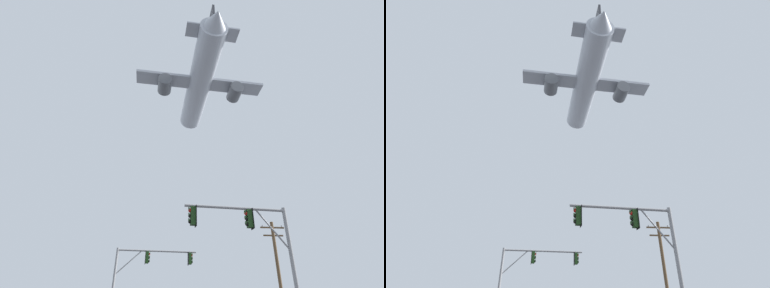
% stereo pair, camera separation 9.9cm
% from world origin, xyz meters
% --- Properties ---
extents(signal_pole_near, '(5.46, 0.76, 6.15)m').
position_xyz_m(signal_pole_near, '(3.81, 7.01, 4.61)').
color(signal_pole_near, gray).
rests_on(signal_pole_near, ground).
extents(signal_pole_far, '(6.61, 0.96, 5.70)m').
position_xyz_m(signal_pole_far, '(-2.13, 17.63, 4.34)').
color(signal_pole_far, gray).
rests_on(signal_pole_far, ground).
extents(utility_pole, '(2.20, 0.28, 8.22)m').
position_xyz_m(utility_pole, '(8.99, 17.82, 4.40)').
color(utility_pole, brown).
rests_on(utility_pole, ground).
extents(airplane, '(23.50, 30.41, 8.29)m').
position_xyz_m(airplane, '(4.30, 31.77, 37.75)').
color(airplane, '#B7BCC6').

